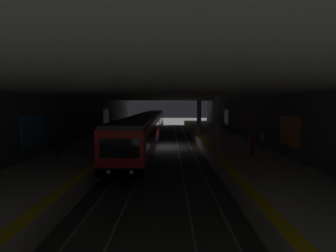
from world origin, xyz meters
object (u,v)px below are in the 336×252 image
object	(u,v)px
bench_right_near	(101,129)
bench_right_mid	(118,123)
pillar_near	(216,123)
person_standing_far	(262,140)
person_waiting_near	(112,124)
metro_train	(148,126)
person_boarding	(97,133)
bench_left_near	(250,138)
bench_left_mid	(231,130)
backpack_on_floor	(97,149)
person_walking_mid	(253,143)
pillar_far	(199,116)
suitcase_rolling	(58,151)
trash_bin	(70,145)

from	to	relation	value
bench_right_near	bench_right_mid	xyz separation A→B (m)	(10.96, 0.00, 0.00)
pillar_near	person_standing_far	world-z (taller)	pillar_near
bench_right_near	person_waiting_near	xyz separation A→B (m)	(5.22, -0.30, 0.35)
metro_train	person_standing_far	bearing A→B (deg)	-137.21
metro_train	pillar_near	bearing A→B (deg)	-151.73
pillar_near	person_boarding	size ratio (longest dim) A/B	2.86
metro_train	bench_left_near	xyz separation A→B (m)	(-7.73, -10.73, -0.45)
bench_left_mid	backpack_on_floor	size ratio (longest dim) A/B	4.25
bench_left_mid	person_waiting_near	xyz separation A→B (m)	(5.65, 16.76, 0.35)
bench_right_near	bench_right_mid	world-z (taller)	same
metro_train	person_waiting_near	bearing A→B (deg)	47.41
person_waiting_near	person_walking_mid	distance (m)	24.30
bench_right_mid	person_walking_mid	distance (m)	29.18
pillar_far	person_boarding	xyz separation A→B (m)	(-6.48, 11.26, -1.42)
person_walking_mid	suitcase_rolling	bearing A→B (deg)	91.05
bench_left_near	pillar_far	bearing A→B (deg)	28.96
pillar_near	metro_train	distance (m)	13.89
backpack_on_floor	trash_bin	xyz separation A→B (m)	(0.68, 2.44, 0.23)
person_walking_mid	person_standing_far	xyz separation A→B (m)	(2.10, -1.50, -0.02)
trash_bin	metro_train	bearing A→B (deg)	-26.05
suitcase_rolling	bench_right_near	bearing A→B (deg)	3.15
pillar_near	person_boarding	bearing A→B (deg)	63.85
person_waiting_near	backpack_on_floor	size ratio (longest dim) A/B	4.05
person_waiting_near	pillar_far	bearing A→B (deg)	-114.42
pillar_near	person_standing_far	size ratio (longest dim) A/B	2.87
person_waiting_near	trash_bin	world-z (taller)	person_waiting_near
pillar_near	trash_bin	world-z (taller)	pillar_near
metro_train	person_walking_mid	size ratio (longest dim) A/B	22.65
bench_left_near	suitcase_rolling	xyz separation A→B (m)	(-6.05, 16.29, -0.18)
pillar_near	person_boarding	distance (m)	12.62
backpack_on_floor	person_waiting_near	bearing A→B (deg)	9.21
bench_right_near	person_standing_far	bearing A→B (deg)	-124.76
pillar_far	suitcase_rolling	xyz separation A→B (m)	(-13.61, 12.11, -1.93)
person_boarding	person_waiting_near	bearing A→B (deg)	6.18
bench_left_near	pillar_near	bearing A→B (deg)	136.75
person_boarding	pillar_near	bearing A→B (deg)	-116.15
suitcase_rolling	bench_right_mid	bearing A→B (deg)	1.77
bench_left_mid	person_waiting_near	size ratio (longest dim) A/B	1.05
person_walking_mid	person_standing_far	distance (m)	2.59
person_standing_far	pillar_near	bearing A→B (deg)	100.90
person_standing_far	trash_bin	distance (m)	16.17
bench_right_mid	backpack_on_floor	size ratio (longest dim) A/B	4.25
pillar_far	bench_left_mid	bearing A→B (deg)	-89.15
pillar_far	bench_left_mid	distance (m)	4.54
pillar_near	person_waiting_near	bearing A→B (deg)	35.37
person_waiting_near	person_boarding	size ratio (longest dim) A/B	1.02
metro_train	trash_bin	bearing A→B (deg)	153.95
metro_train	person_standing_far	distance (m)	15.54
bench_left_near	person_walking_mid	distance (m)	6.03
bench_right_near	backpack_on_floor	xyz separation A→B (m)	(-12.46, -3.17, -0.32)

